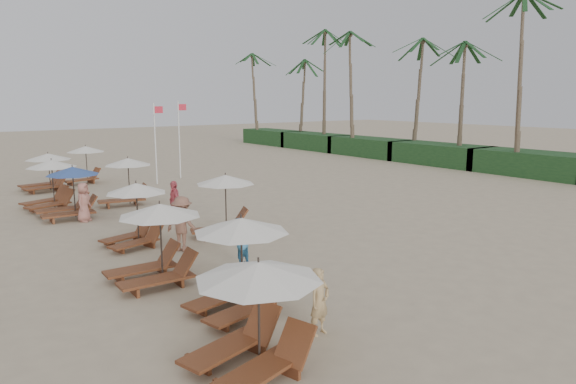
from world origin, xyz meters
TOP-DOWN VIEW (x-y plane):
  - ground at (0.00, 0.00)m, footprint 160.00×160.00m
  - shrub_hedge at (22.00, 14.50)m, footprint 3.20×53.00m
  - palm_row at (21.91, 15.40)m, footprint 7.00×52.00m
  - lounger_station_0 at (-6.58, -3.07)m, footprint 2.76×2.44m
  - lounger_station_1 at (-5.43, -0.63)m, footprint 2.55×2.29m
  - lounger_station_2 at (-6.18, 2.54)m, footprint 2.66×2.29m
  - lounger_station_3 at (-5.33, 6.45)m, footprint 2.37×2.09m
  - lounger_station_4 at (-6.01, 12.40)m, footprint 2.70×2.22m
  - lounger_station_5 at (-6.25, 14.96)m, footprint 2.65×2.46m
  - lounger_station_6 at (-5.34, 20.16)m, footprint 2.85×2.43m
  - inland_station_0 at (-2.04, 5.97)m, footprint 2.84×2.28m
  - inland_station_1 at (-3.07, 13.63)m, footprint 2.88×2.24m
  - inland_station_2 at (-2.85, 21.47)m, footprint 2.75×2.24m
  - beachgoer_near at (-4.54, -2.69)m, footprint 0.59×0.44m
  - beachgoer_mid_a at (-3.57, 2.29)m, footprint 0.90×0.80m
  - beachgoer_mid_b at (-4.21, 4.87)m, footprint 1.22×1.39m
  - beachgoer_far_a at (-2.77, 8.68)m, footprint 0.54×1.08m
  - beachgoer_far_b at (-5.66, 11.25)m, footprint 0.93×0.94m
  - flag_pole_near at (0.62, 18.64)m, footprint 0.60×0.08m
  - flag_pole_far at (2.76, 19.95)m, footprint 0.60×0.08m

SIDE VIEW (x-z plane):
  - ground at x=0.00m, z-range 0.00..0.00m
  - beachgoer_near at x=-4.54m, z-range 0.00..1.49m
  - beachgoer_mid_a at x=-3.57m, z-range 0.00..1.53m
  - shrub_hedge at x=22.00m, z-range 0.00..1.60m
  - beachgoer_far_b at x=-5.66m, z-range 0.00..1.64m
  - beachgoer_far_a at x=-2.77m, z-range 0.00..1.77m
  - beachgoer_mid_b at x=-4.21m, z-range 0.00..1.87m
  - lounger_station_4 at x=-6.01m, z-range -0.08..2.11m
  - lounger_station_6 at x=-5.34m, z-range -0.01..2.05m
  - lounger_station_2 at x=-6.18m, z-range -0.02..2.19m
  - lounger_station_0 at x=-6.58m, z-range 0.05..2.13m
  - lounger_station_5 at x=-6.25m, z-range -0.02..2.23m
  - lounger_station_3 at x=-5.33m, z-range 0.05..2.25m
  - lounger_station_1 at x=-5.43m, z-range 0.07..2.37m
  - inland_station_1 at x=-3.07m, z-range 0.17..2.39m
  - inland_station_0 at x=-2.04m, z-range 0.19..2.42m
  - inland_station_2 at x=-2.85m, z-range 0.24..2.46m
  - flag_pole_near at x=0.62m, z-range 0.25..5.06m
  - flag_pole_far at x=2.76m, z-range 0.25..5.17m
  - palm_row at x=21.91m, z-range 3.76..16.06m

